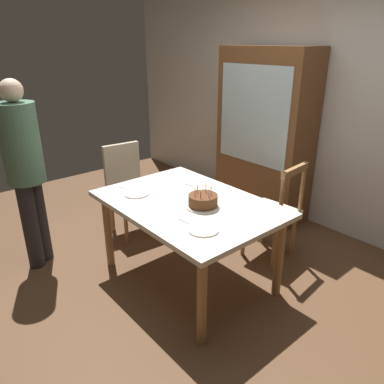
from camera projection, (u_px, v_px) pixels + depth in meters
name	position (u px, v px, depth m)	size (l,w,h in m)	color
ground	(188.00, 278.00, 3.26)	(6.40, 6.40, 0.00)	brown
back_wall	(322.00, 107.00, 3.87)	(6.40, 0.10, 2.60)	beige
dining_table	(188.00, 211.00, 3.01)	(1.47, 1.03, 0.74)	silver
birthday_cake	(203.00, 201.00, 2.87)	(0.28, 0.28, 0.17)	silver
plate_near_celebrant	(137.00, 193.00, 3.12)	(0.22, 0.22, 0.01)	white
plate_far_side	(203.00, 191.00, 3.17)	(0.22, 0.22, 0.01)	white
plate_near_guest	(203.00, 229.00, 2.53)	(0.22, 0.22, 0.01)	white
fork_near_celebrant	(125.00, 189.00, 3.23)	(0.18, 0.02, 0.01)	silver
fork_far_side	(193.00, 186.00, 3.29)	(0.18, 0.02, 0.01)	silver
fork_near_guest	(187.00, 222.00, 2.63)	(0.18, 0.02, 0.01)	silver
chair_spindle_back	(273.00, 213.00, 3.42)	(0.48, 0.48, 0.95)	beige
chair_upholstered	(128.00, 184.00, 3.91)	(0.48, 0.48, 0.95)	tan
person_celebrant	(25.00, 166.00, 3.14)	(0.32, 0.32, 1.68)	#262328
china_cabinet	(264.00, 135.00, 4.18)	(1.10, 0.45, 1.90)	brown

